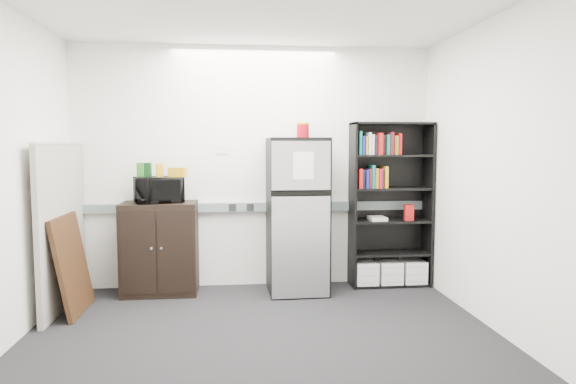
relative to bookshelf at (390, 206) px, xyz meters
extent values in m
plane|color=black|center=(-1.53, -1.57, -0.91)|extent=(4.00, 4.00, 0.00)
cube|color=white|center=(-1.53, 0.18, 0.44)|extent=(4.00, 0.02, 2.70)
cube|color=white|center=(0.47, -1.57, 0.44)|extent=(0.02, 3.50, 2.70)
cube|color=white|center=(-1.53, -1.57, 1.79)|extent=(4.00, 3.50, 0.02)
cube|color=slate|center=(-1.53, 0.15, -0.01)|extent=(3.92, 0.05, 0.10)
cube|color=white|center=(-1.88, 0.18, 0.64)|extent=(0.14, 0.00, 0.10)
cube|color=black|center=(-0.44, -0.01, 0.01)|extent=(0.02, 0.34, 1.85)
cube|color=black|center=(0.44, -0.01, 0.01)|extent=(0.02, 0.34, 1.85)
cube|color=black|center=(0.00, 0.16, 0.01)|extent=(0.90, 0.02, 1.85)
cube|color=black|center=(0.00, -0.01, 0.92)|extent=(0.90, 0.34, 0.02)
cube|color=black|center=(0.00, -0.01, -0.89)|extent=(0.85, 0.32, 0.03)
cube|color=black|center=(0.00, -0.01, -0.54)|extent=(0.85, 0.32, 0.03)
cube|color=black|center=(0.00, -0.01, -0.17)|extent=(0.85, 0.32, 0.02)
cube|color=black|center=(0.00, -0.01, 0.20)|extent=(0.85, 0.32, 0.02)
cube|color=black|center=(0.00, -0.01, 0.57)|extent=(0.85, 0.32, 0.02)
cube|color=silver|center=(-0.28, -0.02, -0.76)|extent=(0.25, 0.30, 0.25)
cube|color=silver|center=(0.00, -0.02, -0.76)|extent=(0.25, 0.30, 0.25)
cube|color=silver|center=(0.28, -0.02, -0.76)|extent=(0.25, 0.30, 0.25)
cube|color=#9C958B|center=(-3.43, -0.49, -0.11)|extent=(0.05, 1.30, 1.60)
cube|color=#B2B2B7|center=(-3.43, -0.49, 0.70)|extent=(0.06, 1.30, 0.02)
cube|color=black|center=(-2.56, -0.06, -0.42)|extent=(0.79, 0.49, 0.99)
cube|color=black|center=(-2.75, -0.31, -0.42)|extent=(0.36, 0.01, 0.87)
cube|color=black|center=(-2.37, -0.31, -0.42)|extent=(0.36, 0.01, 0.87)
cylinder|color=#B2B2B7|center=(-2.61, -0.33, -0.37)|extent=(0.02, 0.02, 0.02)
cylinder|color=#B2B2B7|center=(-2.51, -0.33, -0.37)|extent=(0.02, 0.02, 0.02)
imported|color=black|center=(-2.56, -0.08, 0.21)|extent=(0.57, 0.46, 0.27)
cube|color=#215D1A|center=(-2.75, -0.05, 0.42)|extent=(0.08, 0.06, 0.15)
cube|color=black|center=(-2.67, -0.05, 0.42)|extent=(0.08, 0.06, 0.15)
cube|color=#C49012|center=(-2.55, -0.05, 0.42)|extent=(0.08, 0.07, 0.14)
cube|color=#C48913|center=(-2.35, -0.10, 0.40)|extent=(0.20, 0.15, 0.10)
cube|color=black|center=(-1.08, -0.14, -0.08)|extent=(0.64, 0.64, 1.66)
cube|color=#B7B8BC|center=(-1.08, -0.46, 0.48)|extent=(0.60, 0.03, 0.50)
cube|color=#B7B8BC|center=(-1.08, -0.46, -0.37)|extent=(0.60, 0.03, 1.06)
cube|color=black|center=(-1.08, -0.47, 0.20)|extent=(0.60, 0.02, 0.03)
cube|color=white|center=(-1.06, -0.48, 0.48)|extent=(0.21, 0.01, 0.28)
cube|color=black|center=(-1.08, -0.14, 0.75)|extent=(0.64, 0.64, 0.02)
cylinder|color=#9A0713|center=(-1.00, -0.02, 0.85)|extent=(0.14, 0.14, 0.17)
cylinder|color=gold|center=(-1.00, -0.02, 0.94)|extent=(0.14, 0.14, 0.02)
cube|color=black|center=(-3.30, -0.64, -0.44)|extent=(0.20, 0.73, 0.94)
cube|color=beige|center=(-3.28, -0.64, -0.44)|extent=(0.14, 0.62, 0.79)
camera|label=1|loc=(-1.75, -5.62, 0.68)|focal=32.00mm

